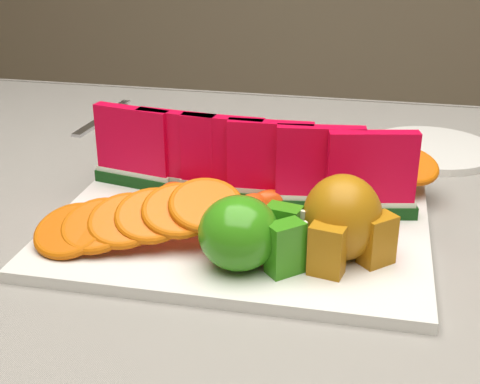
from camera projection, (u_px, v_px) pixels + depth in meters
The scene contains 11 objects.
table at pixel (250, 299), 0.79m from camera, with size 1.40×0.90×0.75m.
tablecloth at pixel (250, 253), 0.77m from camera, with size 1.53×1.03×0.20m.
platter at pixel (240, 227), 0.72m from camera, with size 0.40×0.30×0.01m.
apple_cluster at pixel (247, 234), 0.63m from camera, with size 0.11×0.10×0.07m.
pear_cluster at pixel (343, 221), 0.64m from camera, with size 0.10×0.10×0.09m.
side_plate at pixel (431, 149), 0.95m from camera, with size 0.21×0.21×0.01m.
fork at pixel (104, 118), 1.09m from camera, with size 0.03×0.20×0.00m.
watermelon_row at pixel (246, 163), 0.76m from camera, with size 0.39×0.07×0.10m.
orange_fan_front at pixel (139, 218), 0.67m from camera, with size 0.23×0.13×0.06m.
orange_fan_back at pixel (286, 163), 0.82m from camera, with size 0.38×0.10×0.05m.
tangerine_segments at pixel (219, 199), 0.75m from camera, with size 0.15×0.07×0.03m.
Camera 1 is at (0.13, -0.66, 1.09)m, focal length 50.00 mm.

